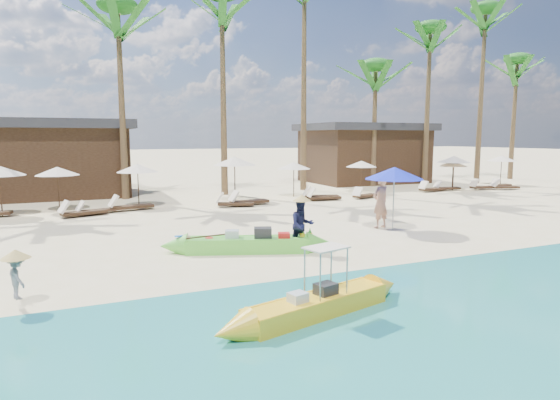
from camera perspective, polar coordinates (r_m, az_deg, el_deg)
name	(u,v)px	position (r m, az deg, el deg)	size (l,w,h in m)	color
ground	(293,251)	(13.85, 1.64, -6.24)	(240.00, 240.00, 0.00)	beige
wet_sand_strip	(401,307)	(9.76, 14.55, -12.52)	(240.00, 4.50, 0.01)	tan
green_canoe	(248,244)	(13.71, -3.97, -5.36)	(5.43, 2.26, 0.72)	#5DCE3F
yellow_canoe	(318,305)	(9.01, 4.63, -12.59)	(4.90, 1.53, 1.29)	yellow
tourist	(381,202)	(17.55, 12.16, -0.24)	(0.70, 0.46, 1.93)	tan
vendor_green	(302,225)	(13.70, 2.67, -3.08)	(0.75, 0.59, 1.55)	#131536
vendor_yellow	(17,277)	(10.57, -29.40, -8.21)	(0.56, 0.32, 0.87)	gray
blue_umbrella	(394,173)	(17.10, 13.77, 3.19)	(2.12, 2.12, 2.28)	#99999E
resort_parasol_4	(57,171)	(23.53, -25.52, 3.20)	(1.94, 1.94, 1.99)	#3C2818
lounger_4_left	(81,211)	(21.43, -23.13, -1.30)	(2.00, 1.12, 0.65)	#3C2818
lounger_4_right	(94,210)	(21.92, -21.73, -1.12)	(1.69, 0.89, 0.55)	#3C2818
resort_parasol_5	(138,168)	(23.48, -16.98, 3.74)	(2.00, 2.00, 2.06)	#3C2818
lounger_5_left	(129,206)	(22.40, -17.94, -0.67)	(2.04, 0.92, 0.67)	#3C2818
resort_parasol_6	(235,161)	(24.49, -5.56, 4.76)	(2.26, 2.26, 2.33)	#3C2818
lounger_6_left	(233,203)	(22.57, -5.77, -0.32)	(1.88, 1.07, 0.61)	#3C2818
lounger_6_right	(247,201)	(23.05, -4.06, -0.08)	(2.02, 0.74, 0.67)	#3C2818
resort_parasol_7	(294,166)	(26.18, 1.69, 4.21)	(1.88, 1.88, 1.94)	#3C2818
lounger_7_left	(322,197)	(24.81, 5.17, 0.41)	(1.86, 0.82, 0.61)	#3C2818
lounger_7_right	(319,195)	(25.18, 4.76, 0.56)	(2.04, 1.18, 0.66)	#3C2818
resort_parasol_8	(361,164)	(28.46, 9.89, 4.36)	(1.87, 1.87, 1.93)	#3C2818
lounger_8_left	(364,195)	(25.98, 10.22, 0.62)	(1.79, 1.06, 0.58)	#3C2818
resort_parasol_9	(454,159)	(31.30, 20.47, 4.68)	(2.11, 2.11, 2.17)	#3C2818
lounger_9_left	(431,188)	(30.15, 17.90, 1.35)	(1.81, 0.64, 0.61)	#3C2818
lounger_9_right	(446,187)	(31.18, 19.55, 1.46)	(1.76, 0.78, 0.58)	#3C2818
resort_parasol_10	(453,164)	(31.65, 20.35, 4.19)	(1.79, 1.79, 1.85)	#3C2818
lounger_10_left	(482,186)	(32.49, 23.41, 1.53)	(1.89, 0.75, 0.63)	#3C2818
lounger_10_right	(504,186)	(33.12, 25.61, 1.50)	(1.84, 1.00, 0.60)	#3C2818
resort_parasol_11	(502,158)	(36.26, 25.42, 4.61)	(2.00, 2.00, 2.06)	#3C2818
lounger_11_left	(500,185)	(34.51, 25.28, 1.72)	(1.70, 0.71, 0.56)	#3C2818
palm_3	(119,35)	(27.05, -19.08, 18.46)	(2.08, 2.08, 10.52)	brown
palm_4	(222,27)	(28.01, -7.07, 20.24)	(2.08, 2.08, 11.70)	brown
palm_5	(304,13)	(30.57, 2.98, 21.85)	(2.08, 2.08, 13.60)	brown
palm_6	(375,81)	(32.72, 11.56, 14.06)	(2.08, 2.08, 8.51)	brown
palm_7	(430,53)	(34.60, 17.78, 16.74)	(2.08, 2.08, 11.08)	brown
palm_8	(484,39)	(37.62, 23.64, 17.55)	(2.08, 2.08, 12.70)	brown
palm_9	(516,76)	(42.07, 26.87, 13.32)	(2.08, 2.08, 9.82)	brown
pavilion_west	(32,158)	(29.77, -28.00, 4.59)	(10.80, 6.60, 4.30)	#3C2818
pavilion_east	(363,152)	(35.64, 10.13, 5.73)	(8.80, 6.60, 4.30)	#3C2818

